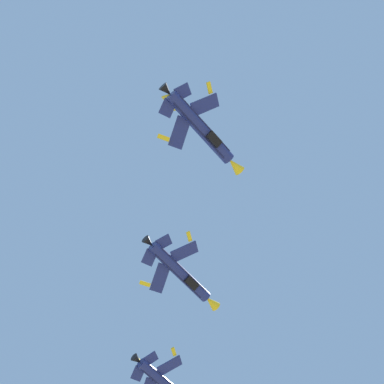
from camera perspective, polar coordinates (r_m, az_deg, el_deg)
The scene contains 2 objects.
fighter_jet_right_wing at distance 87.55m, azimuth -1.07°, elevation -7.91°, with size 10.66×14.58×5.19m.
fighter_jet_left_outer at distance 78.56m, azimuth 0.97°, elevation 6.12°, with size 10.43×14.58×5.51m.
Camera 1 is at (3.84, -4.08, 1.89)m, focal length 54.82 mm.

